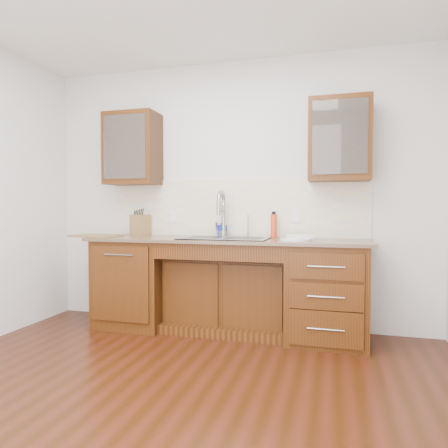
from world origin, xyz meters
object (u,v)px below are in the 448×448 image
(water_bottle, at_px, (274,226))
(soap_bottle, at_px, (222,228))
(plate, at_px, (295,239))
(cutting_board, at_px, (96,236))
(knife_block, at_px, (140,225))

(water_bottle, bearing_deg, soap_bottle, 172.94)
(plate, relative_size, cutting_board, 0.60)
(plate, bearing_deg, water_bottle, 133.72)
(knife_block, bearing_deg, plate, 7.80)
(soap_bottle, bearing_deg, water_bottle, -1.10)
(soap_bottle, relative_size, cutting_board, 0.38)
(water_bottle, bearing_deg, cutting_board, -170.32)
(knife_block, bearing_deg, cutting_board, -121.67)
(knife_block, relative_size, cutting_board, 0.49)
(soap_bottle, xyz_separation_m, water_bottle, (0.54, -0.07, 0.03))
(water_bottle, distance_m, plate, 0.34)
(soap_bottle, xyz_separation_m, knife_block, (-0.89, -0.06, 0.02))
(soap_bottle, xyz_separation_m, plate, (0.77, -0.30, -0.08))
(plate, distance_m, knife_block, 1.68)
(water_bottle, height_order, knife_block, water_bottle)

